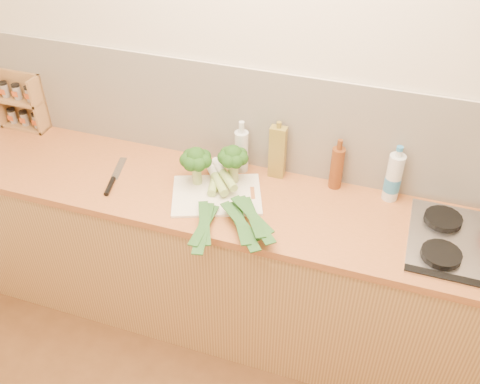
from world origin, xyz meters
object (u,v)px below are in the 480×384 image
object	(u,v)px
gas_hob	(478,246)
spice_rack	(22,104)
chopping_board	(217,195)
chefs_knife	(112,182)

from	to	relation	value
gas_hob	spice_rack	xyz separation A→B (m)	(-2.47, 0.25, 0.13)
spice_rack	gas_hob	bearing A→B (deg)	-5.76
chopping_board	spice_rack	world-z (taller)	spice_rack
chefs_knife	gas_hob	bearing A→B (deg)	-10.78
chefs_knife	spice_rack	size ratio (longest dim) A/B	1.00
chopping_board	spice_rack	size ratio (longest dim) A/B	1.29
chopping_board	gas_hob	bearing A→B (deg)	-20.13
chopping_board	spice_rack	xyz separation A→B (m)	(-1.27, 0.27, 0.14)
gas_hob	chefs_knife	distance (m)	1.73
gas_hob	spice_rack	distance (m)	2.49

